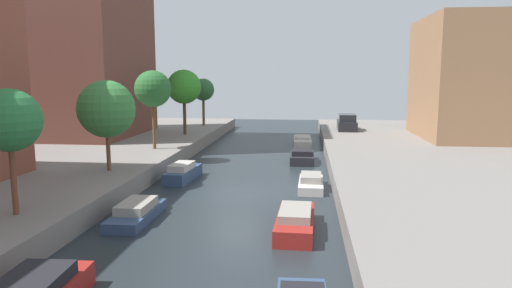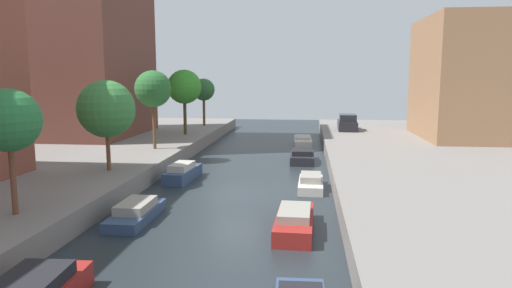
% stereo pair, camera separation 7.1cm
% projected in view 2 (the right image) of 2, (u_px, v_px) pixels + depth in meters
% --- Properties ---
extents(ground_plane, '(84.00, 84.00, 0.00)m').
position_uv_depth(ground_plane, '(236.00, 194.00, 23.77)').
color(ground_plane, '#232B30').
extents(low_block_right, '(10.00, 10.48, 9.79)m').
position_uv_depth(low_block_right, '(486.00, 78.00, 37.36)').
color(low_block_right, '#9E704C').
rests_on(low_block_right, quay_right).
extents(street_tree_1, '(2.28, 2.28, 4.61)m').
position_uv_depth(street_tree_1, '(9.00, 121.00, 16.46)').
color(street_tree_1, brown).
rests_on(street_tree_1, quay_left).
extents(street_tree_2, '(3.06, 3.06, 4.85)m').
position_uv_depth(street_tree_2, '(106.00, 109.00, 24.45)').
color(street_tree_2, brown).
rests_on(street_tree_2, quay_left).
extents(street_tree_3, '(2.54, 2.54, 5.45)m').
position_uv_depth(street_tree_3, '(153.00, 89.00, 31.78)').
color(street_tree_3, brown).
rests_on(street_tree_3, quay_left).
extents(street_tree_4, '(2.95, 2.95, 5.62)m').
position_uv_depth(street_tree_4, '(184.00, 87.00, 39.83)').
color(street_tree_4, '#4E3E25').
rests_on(street_tree_4, quay_left).
extents(street_tree_5, '(2.27, 2.27, 4.83)m').
position_uv_depth(street_tree_5, '(204.00, 90.00, 47.23)').
color(street_tree_5, brown).
rests_on(street_tree_5, quay_left).
extents(parked_car, '(1.85, 4.12, 1.51)m').
position_uv_depth(parked_car, '(347.00, 123.00, 43.64)').
color(parked_car, black).
rests_on(parked_car, quay_right).
extents(moored_boat_left_2, '(1.41, 3.93, 0.82)m').
position_uv_depth(moored_boat_left_2, '(136.00, 212.00, 19.45)').
color(moored_boat_left_2, '#33476B').
rests_on(moored_boat_left_2, ground_plane).
extents(moored_boat_left_3, '(1.49, 3.78, 1.05)m').
position_uv_depth(moored_boat_left_3, '(183.00, 173.00, 26.96)').
color(moored_boat_left_3, '#33476B').
rests_on(moored_boat_left_3, ground_plane).
extents(moored_boat_right_2, '(1.53, 4.16, 0.95)m').
position_uv_depth(moored_boat_right_2, '(295.00, 221.00, 18.02)').
color(moored_boat_right_2, maroon).
rests_on(moored_boat_right_2, ground_plane).
extents(moored_boat_right_3, '(1.35, 3.43, 0.81)m').
position_uv_depth(moored_boat_right_3, '(311.00, 183.00, 24.86)').
color(moored_boat_right_3, beige).
rests_on(moored_boat_right_3, ground_plane).
extents(moored_boat_right_4, '(1.64, 3.74, 0.94)m').
position_uv_depth(moored_boat_right_4, '(302.00, 157.00, 32.68)').
color(moored_boat_right_4, '#232328').
rests_on(moored_boat_right_4, ground_plane).
extents(moored_boat_right_5, '(1.64, 4.59, 0.86)m').
position_uv_depth(moored_boat_right_5, '(303.00, 141.00, 40.57)').
color(moored_boat_right_5, beige).
rests_on(moored_boat_right_5, ground_plane).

